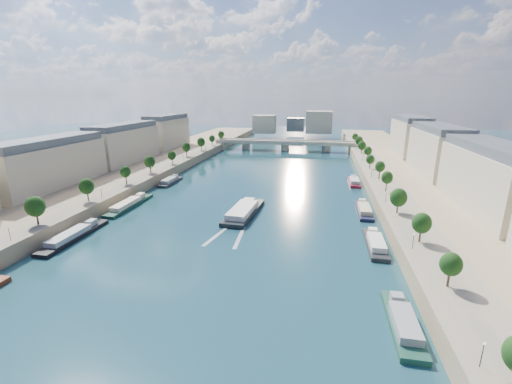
% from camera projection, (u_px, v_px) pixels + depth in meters
% --- Properties ---
extents(ground, '(700.00, 700.00, 0.00)m').
position_uv_depth(ground, '(253.00, 196.00, 150.05)').
color(ground, '#0C3035').
rests_on(ground, ground).
extents(quay_left, '(44.00, 520.00, 5.00)m').
position_uv_depth(quay_left, '(105.00, 183.00, 162.39)').
color(quay_left, '#9E8460').
rests_on(quay_left, ground).
extents(quay_right, '(44.00, 520.00, 5.00)m').
position_uv_depth(quay_right, '(430.00, 200.00, 136.34)').
color(quay_right, '#9E8460').
rests_on(quay_right, ground).
extents(pave_left, '(14.00, 520.00, 0.10)m').
position_uv_depth(pave_left, '(133.00, 179.00, 158.97)').
color(pave_left, gray).
rests_on(pave_left, quay_left).
extents(pave_right, '(14.00, 520.00, 0.10)m').
position_uv_depth(pave_right, '(391.00, 192.00, 138.35)').
color(pave_right, gray).
rests_on(pave_right, quay_right).
extents(trees_left, '(4.80, 268.80, 8.26)m').
position_uv_depth(trees_left, '(138.00, 167.00, 159.01)').
color(trees_left, '#382B1E').
rests_on(trees_left, ground).
extents(trees_right, '(4.80, 268.80, 8.26)m').
position_uv_depth(trees_right, '(383.00, 173.00, 146.67)').
color(trees_right, '#382B1E').
rests_on(trees_right, ground).
extents(lamps_left, '(0.36, 200.36, 4.28)m').
position_uv_depth(lamps_left, '(130.00, 179.00, 147.96)').
color(lamps_left, black).
rests_on(lamps_left, ground).
extents(lamps_right, '(0.36, 200.36, 4.28)m').
position_uv_depth(lamps_right, '(378.00, 182.00, 143.14)').
color(lamps_right, black).
rests_on(lamps_right, ground).
extents(buildings_left, '(16.00, 226.00, 23.20)m').
position_uv_depth(buildings_left, '(92.00, 149.00, 172.25)').
color(buildings_left, '#C2B795').
rests_on(buildings_left, ground).
extents(buildings_right, '(16.00, 226.00, 23.20)m').
position_uv_depth(buildings_right, '(460.00, 161.00, 141.50)').
color(buildings_right, '#C2B795').
rests_on(buildings_right, ground).
extents(skyline, '(79.00, 42.00, 22.00)m').
position_uv_depth(skyline, '(298.00, 123.00, 352.79)').
color(skyline, '#C2B795').
rests_on(skyline, ground).
extents(bridge, '(112.00, 12.00, 8.15)m').
position_uv_depth(bridge, '(285.00, 144.00, 272.22)').
color(bridge, '#C1B79E').
rests_on(bridge, ground).
extents(tour_barge, '(10.58, 30.54, 4.08)m').
position_uv_depth(tour_barge, '(244.00, 212.00, 127.02)').
color(tour_barge, black).
rests_on(tour_barge, ground).
extents(wake, '(10.75, 26.03, 0.04)m').
position_uv_depth(wake, '(232.00, 231.00, 111.71)').
color(wake, silver).
rests_on(wake, ground).
extents(moored_barges_left, '(5.00, 157.94, 3.60)m').
position_uv_depth(moored_barges_left, '(76.00, 235.00, 106.66)').
color(moored_barges_left, '#1A203B').
rests_on(moored_barges_left, ground).
extents(moored_barges_right, '(5.00, 132.40, 3.60)m').
position_uv_depth(moored_barges_right, '(368.00, 223.00, 116.38)').
color(moored_barges_right, '#1D4939').
rests_on(moored_barges_right, ground).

